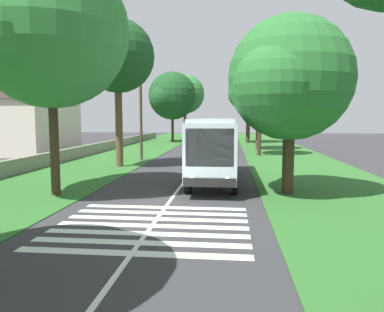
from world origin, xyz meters
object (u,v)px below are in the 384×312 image
at_px(trailing_car_3, 226,136).
at_px(trailing_car_2, 224,138).
at_px(roadside_tree_right_4, 247,93).
at_px(roadside_tree_left_3, 184,95).
at_px(utility_pole, 141,110).
at_px(roadside_building, 32,122).
at_px(coach_bus, 215,145).
at_px(roadside_tree_left_2, 115,58).
at_px(trailing_car_0, 220,147).
at_px(roadside_tree_right_1, 287,82).
at_px(roadside_tree_left_1, 172,97).
at_px(trailing_car_1, 196,141).
at_px(roadside_tree_right_2, 259,83).
at_px(roadside_tree_left_4, 50,36).
at_px(roadside_tree_right_0, 257,96).

bearing_deg(trailing_car_3, trailing_car_2, 177.78).
bearing_deg(roadside_tree_right_4, trailing_car_3, 24.91).
distance_m(roadside_tree_left_3, utility_pole, 35.84).
bearing_deg(roadside_building, coach_bus, -128.06).
distance_m(trailing_car_2, roadside_tree_left_2, 32.60).
relative_size(trailing_car_0, roadside_tree_right_1, 0.50).
bearing_deg(utility_pole, trailing_car_2, -15.32).
bearing_deg(trailing_car_2, utility_pole, 164.68).
bearing_deg(utility_pole, trailing_car_0, -42.46).
xyz_separation_m(roadside_tree_right_1, utility_pole, (13.94, 10.67, -1.05)).
bearing_deg(trailing_car_3, roadside_building, 141.28).
bearing_deg(roadside_tree_right_4, roadside_tree_left_1, 85.44).
bearing_deg(roadside_tree_left_1, trailing_car_1, -151.86).
xyz_separation_m(roadside_tree_left_1, roadside_tree_right_4, (-0.93, -11.64, 0.52)).
bearing_deg(roadside_tree_left_3, trailing_car_2, -142.15).
bearing_deg(roadside_tree_left_1, roadside_tree_right_2, -149.36).
bearing_deg(trailing_car_0, roadside_tree_left_1, 24.22).
height_order(roadside_tree_right_1, utility_pole, roadside_tree_right_1).
distance_m(coach_bus, roadside_tree_left_3, 47.14).
relative_size(roadside_tree_left_3, roadside_tree_right_1, 1.35).
xyz_separation_m(roadside_tree_right_2, utility_pole, (-5.10, 10.77, -2.79)).
xyz_separation_m(trailing_car_0, roadside_tree_left_1, (17.83, 8.02, 6.36)).
bearing_deg(roadside_tree_right_4, roadside_building, 128.46).
bearing_deg(roadside_building, roadside_tree_left_4, -148.57).
bearing_deg(utility_pole, roadside_tree_left_3, 0.93).
bearing_deg(roadside_tree_left_1, trailing_car_3, -55.14).
distance_m(trailing_car_1, roadside_tree_right_4, 12.52).
xyz_separation_m(coach_bus, utility_pole, (10.49, 7.02, 2.32)).
distance_m(utility_pole, roadside_building, 14.47).
xyz_separation_m(trailing_car_1, trailing_car_2, (9.26, -3.59, 0.00)).
distance_m(trailing_car_3, roadside_tree_left_4, 47.65).
distance_m(trailing_car_2, roadside_tree_right_0, 15.22).
distance_m(roadside_tree_left_2, roadside_tree_right_0, 20.96).
height_order(trailing_car_2, roadside_building, roadside_building).
bearing_deg(roadside_tree_right_4, roadside_tree_right_0, -177.01).
relative_size(roadside_tree_right_1, utility_pole, 1.01).
xyz_separation_m(coach_bus, roadside_tree_right_4, (34.86, -3.43, 5.40)).
height_order(coach_bus, roadside_tree_left_1, roadside_tree_left_1).
bearing_deg(utility_pole, roadside_tree_right_4, -23.21).
height_order(coach_bus, trailing_car_2, coach_bus).
bearing_deg(roadside_tree_right_0, roadside_building, 105.67).
bearing_deg(roadside_tree_left_1, roadside_building, 148.48).
relative_size(coach_bus, roadside_tree_right_4, 1.03).
bearing_deg(trailing_car_3, roadside_tree_right_1, -175.70).
bearing_deg(roadside_tree_right_1, roadside_tree_right_4, 0.33).
relative_size(roadside_tree_left_3, roadside_tree_right_2, 1.18).
relative_size(trailing_car_2, trailing_car_3, 1.00).
bearing_deg(roadside_tree_left_4, trailing_car_0, -18.31).
relative_size(roadside_tree_right_0, roadside_tree_right_2, 0.94).
xyz_separation_m(trailing_car_1, roadside_building, (-11.10, 16.83, 2.68)).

